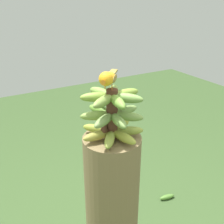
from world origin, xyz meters
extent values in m
cylinder|color=#4C2D1E|center=(0.00, 0.00, 1.24)|extent=(0.05, 0.05, 0.23)
ellipsoid|color=#94A237|center=(0.05, -0.06, 1.16)|extent=(0.12, 0.13, 0.04)
ellipsoid|color=#9C953C|center=(0.07, 0.00, 1.16)|extent=(0.14, 0.04, 0.04)
ellipsoid|color=#8F9E3F|center=(0.04, 0.06, 1.16)|extent=(0.12, 0.13, 0.04)
ellipsoid|color=#99A038|center=(-0.02, 0.07, 1.16)|extent=(0.07, 0.14, 0.04)
ellipsoid|color=#91A33E|center=(-0.07, 0.03, 1.16)|extent=(0.14, 0.09, 0.04)
ellipsoid|color=#98A233|center=(-0.06, -0.03, 1.16)|extent=(0.14, 0.10, 0.04)
ellipsoid|color=#8F9C3F|center=(-0.01, -0.07, 1.16)|extent=(0.07, 0.14, 0.04)
ellipsoid|color=olive|center=(0.01, 0.07, 1.24)|extent=(0.06, 0.14, 0.04)
ellipsoid|color=olive|center=(-0.05, 0.05, 1.24)|extent=(0.12, 0.13, 0.04)
ellipsoid|color=#77984B|center=(-0.07, -0.01, 1.24)|extent=(0.14, 0.05, 0.04)
ellipsoid|color=olive|center=(-0.04, -0.06, 1.24)|extent=(0.11, 0.14, 0.04)
ellipsoid|color=#719F3B|center=(0.02, -0.06, 1.24)|extent=(0.08, 0.14, 0.04)
ellipsoid|color=olive|center=(0.06, -0.02, 1.24)|extent=(0.14, 0.08, 0.04)
ellipsoid|color=olive|center=(0.06, 0.04, 1.24)|extent=(0.14, 0.11, 0.04)
ellipsoid|color=#709646|center=(-0.04, 0.05, 1.32)|extent=(0.12, 0.13, 0.04)
ellipsoid|color=olive|center=(-0.07, 0.00, 1.32)|extent=(0.14, 0.05, 0.04)
ellipsoid|color=olive|center=(-0.04, -0.05, 1.32)|extent=(0.11, 0.13, 0.04)
ellipsoid|color=#77A042|center=(0.02, -0.06, 1.32)|extent=(0.08, 0.14, 0.04)
ellipsoid|color=olive|center=(0.06, -0.03, 1.32)|extent=(0.14, 0.09, 0.04)
ellipsoid|color=olive|center=(0.06, 0.03, 1.32)|extent=(0.14, 0.10, 0.04)
ellipsoid|color=olive|center=(0.01, 0.06, 1.32)|extent=(0.06, 0.14, 0.04)
cone|color=#4C2D1E|center=(0.04, 0.00, 1.20)|extent=(0.04, 0.04, 0.06)
cone|color=#4C2D1E|center=(-0.03, 0.02, 1.23)|extent=(0.04, 0.04, 0.06)
cylinder|color=#C68933|center=(0.02, -0.02, 1.36)|extent=(0.00, 0.00, 0.02)
cylinder|color=#C68933|center=(0.00, 0.00, 1.36)|extent=(0.01, 0.01, 0.02)
ellipsoid|color=orange|center=(0.01, -0.01, 1.40)|extent=(0.11, 0.11, 0.05)
ellipsoid|color=olive|center=(0.02, -0.03, 1.40)|extent=(0.06, 0.07, 0.03)
ellipsoid|color=olive|center=(-0.01, 0.00, 1.40)|extent=(0.06, 0.07, 0.03)
cube|color=olive|center=(-0.05, -0.08, 1.40)|extent=(0.07, 0.08, 0.01)
sphere|color=gold|center=(0.04, 0.02, 1.41)|extent=(0.06, 0.06, 0.06)
sphere|color=black|center=(0.03, 0.04, 1.41)|extent=(0.01, 0.01, 0.01)
cone|color=orange|center=(0.06, 0.05, 1.41)|extent=(0.03, 0.03, 0.02)
ellipsoid|color=#548433|center=(-0.87, -0.50, 0.02)|extent=(0.15, 0.07, 0.04)
camera|label=1|loc=(0.52, 0.91, 1.71)|focal=43.16mm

